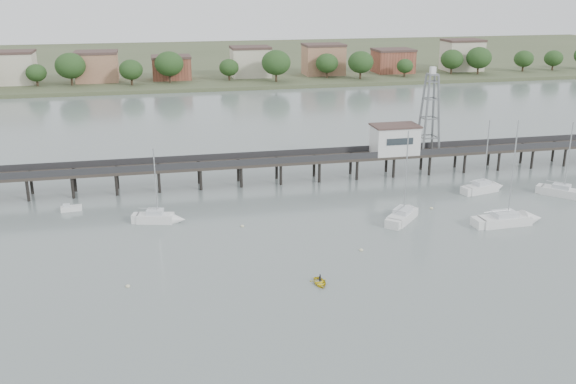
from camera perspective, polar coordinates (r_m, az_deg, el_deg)
name	(u,v)px	position (r m, az deg, el deg)	size (l,w,h in m)	color
ground_plane	(373,378)	(60.47, 7.52, -16.07)	(500.00, 500.00, 0.00)	slate
pier	(259,162)	(112.36, -2.58, 2.67)	(150.00, 5.00, 5.50)	#2D2823
pier_building	(395,139)	(118.23, 9.47, 4.66)	(8.40, 5.40, 5.30)	silver
lattice_tower	(430,113)	(119.81, 12.50, 6.83)	(3.20, 3.20, 15.50)	slate
sailboat_c	(406,214)	(98.04, 10.44, -1.92)	(7.85, 8.09, 14.38)	white
sailboat_d	(515,219)	(99.97, 19.54, -2.31)	(10.20, 3.33, 16.49)	white
sailboat_b	(162,218)	(96.43, -11.11, -2.30)	(7.37, 3.64, 11.82)	white
sailboat_e	(569,193)	(115.34, 23.69, -0.12)	(7.15, 7.46, 13.25)	white
sailboat_f	(487,188)	(113.76, 17.25, 0.38)	(8.19, 4.14, 13.04)	white
white_tender	(71,208)	(105.04, -18.75, -1.39)	(3.26, 1.60, 1.22)	white
yellow_dinghy	(320,284)	(76.37, 2.85, -8.16)	(2.03, 0.59, 2.85)	yellow
dinghy_occupant	(320,284)	(76.37, 2.85, -8.16)	(0.37, 1.00, 0.24)	black
mooring_buoys	(308,246)	(86.56, 1.75, -4.79)	(87.07, 19.31, 0.39)	beige
far_shore	(191,60)	(288.80, -8.66, 11.48)	(500.00, 170.00, 10.40)	#475133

